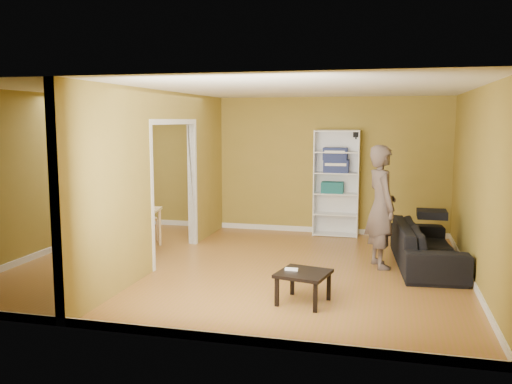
% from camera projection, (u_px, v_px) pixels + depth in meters
% --- Properties ---
extents(room_shell, '(6.50, 6.50, 6.50)m').
position_uv_depth(room_shell, '(239.00, 180.00, 7.91)').
color(room_shell, '#9C5F34').
rests_on(room_shell, ground).
extents(partition, '(0.22, 5.50, 2.60)m').
position_uv_depth(partition, '(163.00, 178.00, 8.20)').
color(partition, olive).
rests_on(partition, ground).
extents(wall_speaker, '(0.10, 0.10, 0.10)m').
position_uv_depth(wall_speaker, '(356.00, 134.00, 10.07)').
color(wall_speaker, black).
rests_on(wall_speaker, room_shell).
extents(sofa, '(2.26, 1.13, 0.83)m').
position_uv_depth(sofa, '(427.00, 239.00, 8.03)').
color(sofa, black).
rests_on(sofa, ground).
extents(person, '(0.94, 0.85, 2.13)m').
position_uv_depth(person, '(382.00, 196.00, 7.92)').
color(person, slate).
rests_on(person, ground).
extents(bookshelf, '(0.83, 0.37, 1.98)m').
position_uv_depth(bookshelf, '(337.00, 183.00, 10.18)').
color(bookshelf, white).
rests_on(bookshelf, ground).
extents(paper_box_teal, '(0.41, 0.26, 0.21)m').
position_uv_depth(paper_box_teal, '(332.00, 187.00, 10.16)').
color(paper_box_teal, '#1D5C53').
rests_on(paper_box_teal, bookshelf).
extents(paper_box_navy_b, '(0.46, 0.30, 0.24)m').
position_uv_depth(paper_box_navy_b, '(336.00, 166.00, 10.09)').
color(paper_box_navy_b, navy).
rests_on(paper_box_navy_b, bookshelf).
extents(paper_box_navy_c, '(0.44, 0.29, 0.22)m').
position_uv_depth(paper_box_navy_c, '(335.00, 154.00, 10.07)').
color(paper_box_navy_c, navy).
rests_on(paper_box_navy_c, bookshelf).
extents(coffee_table, '(0.57, 0.57, 0.38)m').
position_uv_depth(coffee_table, '(303.00, 277.00, 6.42)').
color(coffee_table, black).
rests_on(coffee_table, ground).
extents(game_controller, '(0.16, 0.04, 0.03)m').
position_uv_depth(game_controller, '(291.00, 269.00, 6.47)').
color(game_controller, white).
rests_on(game_controller, coffee_table).
extents(dining_table, '(1.09, 0.72, 0.68)m').
position_uv_depth(dining_table, '(125.00, 214.00, 9.09)').
color(dining_table, '#CDC07C').
rests_on(dining_table, ground).
extents(chair_left, '(0.52, 0.52, 0.91)m').
position_uv_depth(chair_left, '(84.00, 221.00, 9.23)').
color(chair_left, tan).
rests_on(chair_left, ground).
extents(chair_near, '(0.43, 0.43, 0.87)m').
position_uv_depth(chair_near, '(108.00, 231.00, 8.51)').
color(chair_near, '#CEAC88').
rests_on(chair_near, ground).
extents(chair_far, '(0.52, 0.52, 0.87)m').
position_uv_depth(chair_far, '(146.00, 217.00, 9.69)').
color(chair_far, tan).
rests_on(chair_far, ground).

